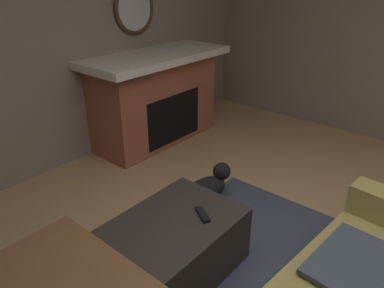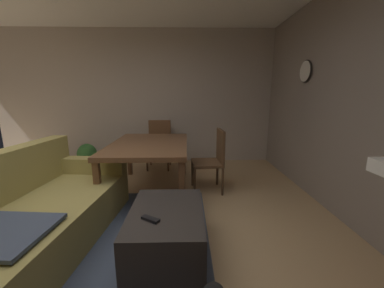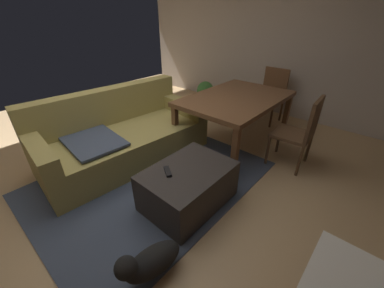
{
  "view_description": "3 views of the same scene",
  "coord_description": "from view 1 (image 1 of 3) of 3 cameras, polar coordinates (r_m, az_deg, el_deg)",
  "views": [
    {
      "loc": [
        1.46,
        0.53,
        1.89
      ],
      "look_at": [
        0.11,
        -0.61,
        1.04
      ],
      "focal_mm": 33.64,
      "sensor_mm": 36.0,
      "label": 1
    },
    {
      "loc": [
        -1.74,
        -0.96,
        1.42
      ],
      "look_at": [
        -0.06,
        -1.0,
        1.06
      ],
      "focal_mm": 21.45,
      "sensor_mm": 36.0,
      "label": 2
    },
    {
      "loc": [
        -1.25,
        -2.02,
        1.77
      ],
      "look_at": [
        -0.26,
        -1.15,
        1.02
      ],
      "focal_mm": 21.59,
      "sensor_mm": 36.0,
      "label": 3
    }
  ],
  "objects": [
    {
      "name": "wall_back_fireplace_side",
      "position": [
        3.67,
        -26.72,
        14.89
      ],
      "size": [
        6.86,
        0.12,
        2.73
      ],
      "primitive_type": "cube",
      "color": "gray",
      "rests_on": "ground"
    },
    {
      "name": "fireplace",
      "position": [
        4.31,
        -5.67,
        7.33
      ],
      "size": [
        1.77,
        0.76,
        1.07
      ],
      "color": "#9E5642",
      "rests_on": "ground"
    },
    {
      "name": "round_wall_mirror",
      "position": [
        4.32,
        -9.12,
        20.4
      ],
      "size": [
        0.57,
        0.05,
        0.57
      ],
      "color": "#4C331E"
    },
    {
      "name": "ottoman_coffee_table",
      "position": [
        2.52,
        -2.92,
        -16.0
      ],
      "size": [
        0.9,
        0.64,
        0.43
      ],
      "primitive_type": "cube",
      "color": "#2D2826",
      "rests_on": "ground"
    },
    {
      "name": "tv_remote",
      "position": [
        2.42,
        1.73,
        -11.1
      ],
      "size": [
        0.13,
        0.16,
        0.02
      ],
      "primitive_type": "cube",
      "rotation": [
        0.0,
        0.0,
        -0.56
      ],
      "color": "black",
      "rests_on": "ottoman_coffee_table"
    },
    {
      "name": "small_dog",
      "position": [
        3.19,
        2.47,
        -6.83
      ],
      "size": [
        0.52,
        0.29,
        0.3
      ],
      "color": "black",
      "rests_on": "ground"
    }
  ]
}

